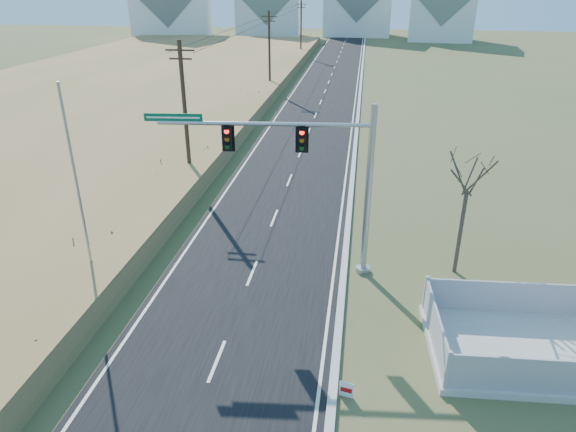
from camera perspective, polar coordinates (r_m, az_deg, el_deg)
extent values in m
plane|color=#465027|center=(20.49, -6.37, -12.21)|extent=(260.00, 260.00, 0.00)
cube|color=black|center=(67.02, 4.42, 14.30)|extent=(8.00, 180.00, 0.06)
cube|color=#B2AFA8|center=(66.86, 8.08, 14.16)|extent=(0.30, 180.00, 0.18)
cube|color=#A97B4C|center=(63.69, -18.99, 13.08)|extent=(38.00, 110.00, 1.30)
cylinder|color=#422D1E|center=(33.58, -11.35, 10.99)|extent=(0.26, 0.26, 9.00)
cube|color=#422D1E|center=(32.89, -11.94, 17.59)|extent=(1.80, 0.10, 0.10)
cube|color=#422D1E|center=(32.95, -11.86, 16.73)|extent=(1.40, 0.10, 0.10)
cylinder|color=#422D1E|center=(62.22, -2.08, 17.70)|extent=(0.26, 0.26, 9.00)
cube|color=#422D1E|center=(61.85, -2.14, 21.29)|extent=(1.80, 0.10, 0.10)
cube|color=#422D1E|center=(61.88, -2.13, 20.83)|extent=(1.40, 0.10, 0.10)
cylinder|color=#422D1E|center=(91.73, 1.46, 20.04)|extent=(0.26, 0.26, 9.00)
cube|color=#422D1E|center=(91.48, 1.48, 22.48)|extent=(1.80, 0.10, 0.10)
cube|color=#422D1E|center=(91.51, 1.48, 22.16)|extent=(1.40, 0.10, 0.10)
cube|color=silver|center=(123.52, -12.71, 20.99)|extent=(17.38, 13.12, 10.00)
cube|color=silver|center=(126.01, -2.16, 21.37)|extent=(14.66, 10.95, 9.00)
cube|color=silver|center=(127.96, 7.70, 21.46)|extent=(15.00, 10.00, 10.00)
cube|color=silver|center=(120.98, 16.70, 20.28)|extent=(13.87, 10.31, 9.00)
cylinder|color=#9EA0A5|center=(24.05, 8.31, -5.87)|extent=(0.67, 0.67, 0.22)
cylinder|color=#9EA0A5|center=(22.37, 8.90, 2.47)|extent=(0.29, 0.29, 7.77)
cylinder|color=#9EA0A5|center=(21.40, -2.65, 10.18)|extent=(8.86, 0.98, 0.18)
cube|color=black|center=(21.47, 1.56, 8.51)|extent=(0.36, 0.31, 1.05)
cube|color=black|center=(21.77, -6.74, 8.59)|extent=(0.36, 0.31, 1.05)
cube|color=#045436|center=(22.03, -12.65, 10.64)|extent=(2.43, 0.26, 0.33)
cube|color=#B7B5AD|center=(20.95, 25.07, -13.41)|extent=(7.27, 5.17, 0.27)
cube|color=#A1A1A6|center=(18.86, 27.66, -15.59)|extent=(6.71, 0.46, 1.34)
cube|color=#A1A1A6|center=(22.22, 23.68, -8.25)|extent=(6.71, 0.46, 1.34)
cube|color=#A1A1A6|center=(19.54, 16.04, -11.82)|extent=(0.33, 4.47, 1.34)
cube|color=white|center=(17.50, 6.51, -18.61)|extent=(0.47, 0.14, 0.58)
cube|color=#B00B0D|center=(17.48, 6.48, -18.67)|extent=(0.37, 0.09, 0.17)
cylinder|color=#B7B5AD|center=(24.23, -20.60, -7.18)|extent=(0.40, 0.40, 0.18)
cylinder|color=#9EA0A5|center=(22.35, -22.26, 2.34)|extent=(0.11, 0.11, 8.87)
cylinder|color=#4C3F33|center=(24.13, 18.59, -1.81)|extent=(0.18, 0.18, 3.98)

